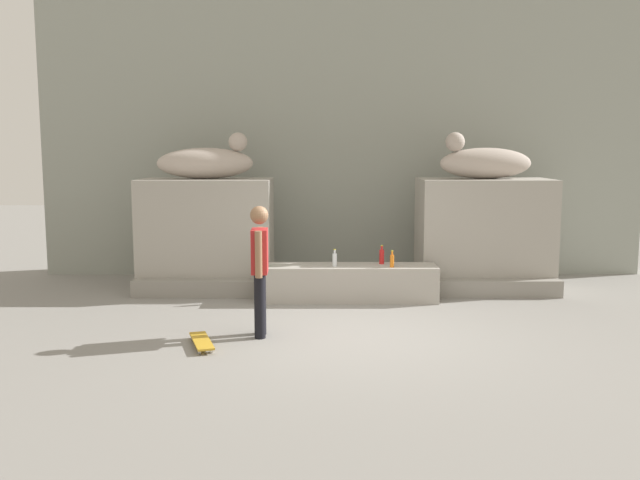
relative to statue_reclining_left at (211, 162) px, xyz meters
name	(u,v)px	position (x,y,z in m)	size (l,w,h in m)	color
ground_plane	(356,334)	(2.32, -2.99, -2.15)	(40.00, 40.00, 0.00)	gray
facade_wall	(346,131)	(2.32, 1.56, 0.54)	(11.21, 0.60, 5.39)	gray
pedestal_left	(210,234)	(-0.04, -0.01, -1.22)	(2.21, 1.17, 1.87)	#A39E93
pedestal_right	(487,234)	(4.68, -0.01, -1.22)	(2.21, 1.17, 1.87)	#A39E93
statue_reclining_left	(211,162)	(0.00, 0.00, 0.00)	(1.67, 0.83, 0.78)	#B6A79C
statue_reclining_right	(487,162)	(4.64, -0.01, 0.00)	(1.67, 0.81, 0.78)	#B6A79C
ledge_block	(351,283)	(2.32, -0.99, -1.87)	(2.80, 0.65, 0.56)	#A39E93
skater	(263,265)	(1.13, -3.08, -1.23)	(0.23, 0.54, 1.67)	black
skateboard	(205,341)	(0.45, -3.55, -2.09)	(0.43, 0.82, 0.08)	gold
bottle_orange	(395,261)	(3.00, -1.16, -1.49)	(0.06, 0.06, 0.26)	orange
bottle_red	(385,256)	(2.87, -0.86, -1.47)	(0.08, 0.08, 0.30)	red
bottle_green	(269,257)	(1.04, -1.03, -1.46)	(0.07, 0.07, 0.33)	#1E722D
bottle_clear	(338,259)	(2.12, -1.08, -1.48)	(0.07, 0.07, 0.27)	silver
stair_step	(350,287)	(2.32, -0.61, -2.01)	(6.92, 0.50, 0.28)	gray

